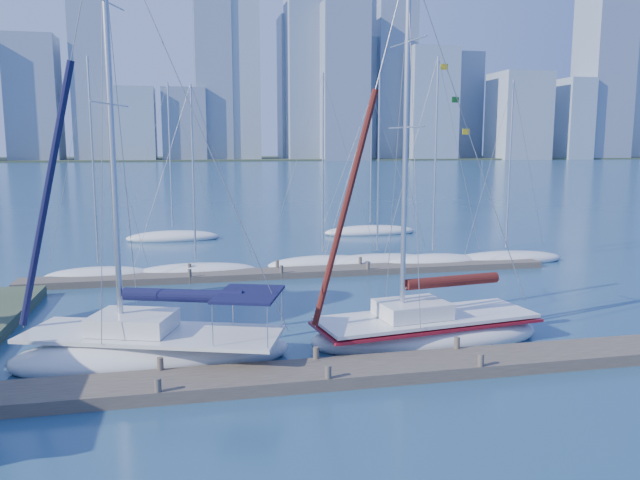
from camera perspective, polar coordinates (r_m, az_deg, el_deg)
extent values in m
plane|color=navy|center=(20.30, 0.17, -12.68)|extent=(700.00, 700.00, 0.00)
cube|color=#453C32|center=(20.23, 0.17, -12.15)|extent=(26.00, 2.00, 0.40)
cube|color=#453C32|center=(35.74, -2.14, -2.98)|extent=(30.00, 1.80, 0.36)
cube|color=#38472D|center=(338.58, -11.50, 7.25)|extent=(800.00, 100.00, 1.50)
ellipsoid|color=silver|center=(22.40, -15.01, -10.17)|extent=(9.87, 5.95, 1.65)
cube|color=silver|center=(22.17, -15.08, -8.29)|extent=(9.13, 5.49, 0.13)
cube|color=silver|center=(22.31, -16.70, -7.22)|extent=(3.14, 2.74, 0.60)
cylinder|color=silver|center=(21.69, -18.55, 9.88)|extent=(0.20, 0.20, 13.84)
cylinder|color=silver|center=(21.45, -12.42, -5.26)|extent=(4.24, 1.55, 0.11)
cylinder|color=black|center=(21.42, -12.43, -4.98)|extent=(4.01, 1.74, 0.44)
cube|color=black|center=(20.77, -6.55, -4.95)|extent=(2.72, 3.11, 0.09)
ellipsoid|color=silver|center=(24.15, 9.69, -8.63)|extent=(9.27, 4.16, 1.57)
cube|color=silver|center=(23.94, 9.73, -6.96)|extent=(8.58, 3.83, 0.13)
cube|color=silver|center=(23.55, 8.42, -6.27)|extent=(2.75, 2.24, 0.58)
cylinder|color=silver|center=(22.56, 7.82, 8.56)|extent=(0.19, 0.19, 12.67)
cylinder|color=silver|center=(24.19, 12.01, -3.92)|extent=(4.21, 0.70, 0.10)
cylinder|color=#3C120D|center=(24.17, 12.02, -3.68)|extent=(3.92, 0.96, 0.42)
cube|color=maroon|center=(23.99, 9.72, -7.37)|extent=(8.78, 3.97, 0.10)
ellipsoid|color=silver|center=(36.88, -19.54, -3.11)|extent=(6.23, 4.07, 1.01)
cylinder|color=silver|center=(36.18, -20.05, 6.72)|extent=(0.11, 0.11, 11.15)
ellipsoid|color=silver|center=(36.56, -11.25, -2.87)|extent=(7.36, 4.32, 1.01)
cylinder|color=silver|center=(35.88, -11.52, 5.99)|extent=(0.11, 0.11, 9.81)
ellipsoid|color=silver|center=(38.25, 0.26, -2.19)|extent=(6.92, 2.41, 1.02)
cylinder|color=silver|center=(37.58, 0.27, 6.95)|extent=(0.11, 0.11, 10.67)
ellipsoid|color=silver|center=(38.80, 5.24, -2.06)|extent=(7.76, 4.20, 1.08)
cylinder|color=silver|center=(38.14, 5.37, 6.99)|extent=(0.12, 0.12, 10.64)
ellipsoid|color=silver|center=(39.22, 10.25, -2.04)|extent=(6.69, 2.78, 1.08)
cylinder|color=silver|center=(38.56, 10.52, 7.63)|extent=(0.12, 0.12, 11.60)
ellipsoid|color=silver|center=(41.40, 16.59, -1.71)|extent=(7.97, 5.07, 1.07)
cylinder|color=silver|center=(40.78, 16.96, 6.55)|extent=(0.12, 0.12, 10.36)
ellipsoid|color=silver|center=(50.27, -13.29, 0.22)|extent=(7.47, 3.74, 1.12)
cylinder|color=silver|center=(49.76, -13.54, 7.47)|extent=(0.12, 0.12, 11.07)
ellipsoid|color=silver|center=(52.45, 4.61, 0.76)|extent=(8.07, 3.17, 1.11)
cylinder|color=silver|center=(51.97, 4.69, 7.32)|extent=(0.12, 0.12, 10.38)
cube|color=slate|center=(313.62, -24.69, 11.63)|extent=(21.66, 17.63, 55.59)
cube|color=#8892A3|center=(330.94, -19.95, 9.94)|extent=(14.13, 17.61, 35.28)
cube|color=#7C8DA0|center=(304.34, -16.47, 10.08)|extent=(17.50, 19.81, 33.45)
cube|color=slate|center=(305.31, -12.32, 10.25)|extent=(20.06, 16.86, 33.74)
cube|color=#8892A3|center=(310.91, -7.59, 14.95)|extent=(20.60, 14.99, 83.56)
cube|color=#7C8DA0|center=(329.16, -2.32, 13.58)|extent=(15.86, 17.46, 71.18)
cube|color=slate|center=(307.70, 2.14, 14.12)|extent=(22.00, 18.95, 73.32)
cube|color=#8892A3|center=(328.20, 4.97, 12.60)|extent=(13.75, 17.11, 60.16)
cube|color=#7C8DA0|center=(321.87, 10.01, 12.10)|extent=(23.70, 18.80, 54.75)
cube|color=slate|center=(361.73, 12.90, 11.82)|extent=(16.63, 17.52, 57.19)
cube|color=#8892A3|center=(341.95, 17.69, 10.71)|extent=(25.89, 23.94, 43.88)
cube|color=#7C8DA0|center=(357.93, 21.97, 10.18)|extent=(14.49, 21.38, 41.40)
cube|color=slate|center=(373.03, 24.43, 13.30)|extent=(22.96, 23.60, 84.85)
cube|color=#8892A3|center=(404.61, 25.95, 12.52)|extent=(15.18, 17.08, 81.15)
cube|color=slate|center=(315.91, -20.39, 18.06)|extent=(16.29, 18.00, 123.56)
cube|color=slate|center=(310.93, -9.77, 15.26)|extent=(16.93, 18.00, 87.43)
cube|color=slate|center=(316.62, -1.29, 15.95)|extent=(19.15, 18.00, 95.00)
cube|color=slate|center=(327.64, 6.74, 15.10)|extent=(19.66, 18.00, 88.81)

